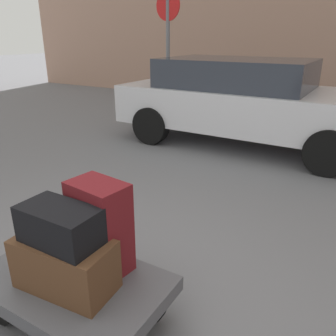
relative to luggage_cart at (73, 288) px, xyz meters
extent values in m
plane|color=slate|center=(0.00, 0.00, -0.27)|extent=(60.00, 60.00, 0.00)
cube|color=#4C4C51|center=(0.00, 0.00, 0.02)|extent=(1.20, 0.75, 0.10)
cylinder|color=black|center=(0.41, 0.26, -0.15)|extent=(0.24, 0.06, 0.24)
cylinder|color=black|center=(-0.41, 0.26, -0.15)|extent=(0.24, 0.06, 0.24)
cylinder|color=black|center=(-0.41, -0.26, -0.15)|extent=(0.24, 0.06, 0.24)
cube|color=#51331E|center=(0.03, -0.06, 0.23)|extent=(0.62, 0.36, 0.32)
cube|color=maroon|center=(0.10, 0.20, 0.37)|extent=(0.40, 0.29, 0.60)
cube|color=black|center=(0.03, -0.06, 0.50)|extent=(0.47, 0.26, 0.22)
cube|color=silver|center=(-0.35, 4.47, 0.37)|extent=(4.32, 1.84, 0.64)
cube|color=#2D333D|center=(-0.60, 4.47, 0.92)|extent=(2.42, 1.61, 0.46)
cylinder|color=black|center=(1.06, 3.60, 0.05)|extent=(0.64, 0.23, 0.64)
cylinder|color=black|center=(-1.76, 5.33, 0.05)|extent=(0.64, 0.23, 0.64)
cylinder|color=black|center=(-1.78, 3.63, 0.05)|extent=(0.64, 0.23, 0.64)
cylinder|color=slate|center=(-1.87, 4.37, 0.99)|extent=(0.07, 0.07, 2.51)
cylinder|color=red|center=(-1.87, 4.37, 1.99)|extent=(0.50, 0.08, 0.50)
camera|label=1|loc=(1.43, -1.22, 1.51)|focal=36.75mm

